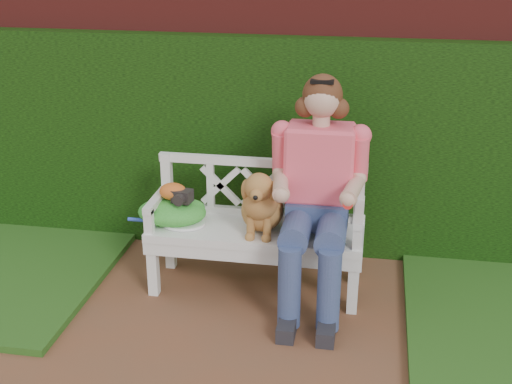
# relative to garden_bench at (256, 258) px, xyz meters

# --- Properties ---
(ground) EXTENTS (60.00, 60.00, 0.00)m
(ground) POSITION_rel_garden_bench_xyz_m (-0.04, -0.97, -0.24)
(ground) COLOR brown
(brick_wall) EXTENTS (10.00, 0.30, 2.20)m
(brick_wall) POSITION_rel_garden_bench_xyz_m (-0.04, 0.93, 0.86)
(brick_wall) COLOR maroon
(brick_wall) RESTS_ON ground
(ivy_hedge) EXTENTS (10.00, 0.18, 1.70)m
(ivy_hedge) POSITION_rel_garden_bench_xyz_m (-0.04, 0.71, 0.61)
(ivy_hedge) COLOR #20540F
(ivy_hedge) RESTS_ON ground
(garden_bench) EXTENTS (1.60, 0.65, 0.48)m
(garden_bench) POSITION_rel_garden_bench_xyz_m (0.00, 0.00, 0.00)
(garden_bench) COLOR white
(garden_bench) RESTS_ON ground
(seated_woman) EXTENTS (0.98, 1.11, 1.63)m
(seated_woman) POSITION_rel_garden_bench_xyz_m (0.43, -0.02, 0.58)
(seated_woman) COLOR #F43241
(seated_woman) RESTS_ON ground
(dog) EXTENTS (0.45, 0.51, 0.47)m
(dog) POSITION_rel_garden_bench_xyz_m (0.05, -0.05, 0.48)
(dog) COLOR #A77329
(dog) RESTS_ON garden_bench
(tennis_racket) EXTENTS (0.64, 0.44, 0.03)m
(tennis_racket) POSITION_rel_garden_bench_xyz_m (-0.54, -0.04, 0.25)
(tennis_racket) COLOR silver
(tennis_racket) RESTS_ON garden_bench
(green_bag) EXTENTS (0.59, 0.53, 0.17)m
(green_bag) POSITION_rel_garden_bench_xyz_m (-0.61, -0.01, 0.32)
(green_bag) COLOR #276A2B
(green_bag) RESTS_ON garden_bench
(camera_item) EXTENTS (0.15, 0.12, 0.09)m
(camera_item) POSITION_rel_garden_bench_xyz_m (-0.52, -0.02, 0.45)
(camera_item) COLOR black
(camera_item) RESTS_ON green_bag
(baseball_glove) EXTENTS (0.20, 0.15, 0.12)m
(baseball_glove) POSITION_rel_garden_bench_xyz_m (-0.60, 0.01, 0.47)
(baseball_glove) COLOR #C55A1F
(baseball_glove) RESTS_ON green_bag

